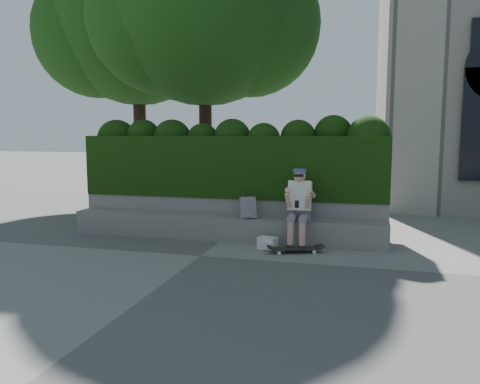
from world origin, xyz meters
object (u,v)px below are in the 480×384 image
(person, at_px, (299,205))
(backpack_plaid, at_px, (248,208))
(skateboard, at_px, (296,249))
(backpack_ground, at_px, (268,243))

(person, height_order, backpack_plaid, person)
(skateboard, distance_m, backpack_ground, 0.54)
(backpack_plaid, relative_size, backpack_ground, 1.25)
(person, distance_m, backpack_ground, 0.87)
(skateboard, xyz_separation_m, backpack_ground, (-0.51, 0.17, 0.03))
(person, xyz_separation_m, backpack_plaid, (-0.94, 0.08, -0.11))
(backpack_ground, bearing_deg, person, 48.80)
(person, height_order, skateboard, person)
(backpack_plaid, distance_m, backpack_ground, 0.80)
(person, relative_size, backpack_ground, 4.41)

